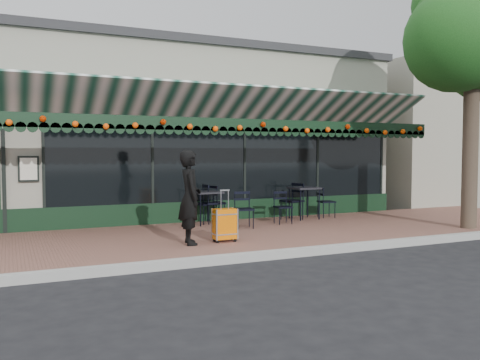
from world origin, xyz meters
name	(u,v)px	position (x,y,z in m)	size (l,w,h in m)	color
ground	(268,258)	(0.00, 0.00, 0.00)	(80.00, 80.00, 0.00)	black
sidewalk	(224,237)	(0.00, 2.00, 0.07)	(18.00, 4.00, 0.15)	brown
curb	(270,255)	(0.00, -0.08, 0.07)	(18.00, 0.16, 0.15)	#9E9E99
restaurant_building	(152,139)	(0.00, 7.84, 2.27)	(12.00, 9.60, 4.50)	gray
neighbor_building_right	(453,140)	(13.00, 8.00, 2.40)	(12.00, 8.00, 4.80)	gray
woman	(190,197)	(-1.05, 1.09, 1.02)	(0.63, 0.42, 1.74)	black
suitcase	(225,225)	(-0.37, 1.07, 0.48)	(0.43, 0.24, 0.98)	orange
cafe_table_a	(304,190)	(2.78, 3.31, 0.88)	(0.66, 0.66, 0.81)	black
cafe_table_b	(207,195)	(0.17, 3.44, 0.85)	(0.63, 0.63, 0.78)	black
chair_a_left	(292,201)	(2.39, 3.26, 0.62)	(0.47, 0.47, 0.94)	black
chair_a_right	(326,202)	(3.48, 3.34, 0.55)	(0.40, 0.40, 0.80)	black
chair_a_front	(283,207)	(1.85, 2.76, 0.54)	(0.39, 0.39, 0.78)	black
chair_b_left	(206,204)	(0.19, 3.59, 0.61)	(0.46, 0.46, 0.92)	black
chair_b_right	(214,203)	(0.38, 3.53, 0.63)	(0.48, 0.48, 0.96)	black
chair_b_front	(244,210)	(0.71, 2.52, 0.56)	(0.41, 0.41, 0.83)	black
street_tree	(477,39)	(5.55, 0.50, 4.39)	(3.15, 2.72, 5.79)	#382B21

